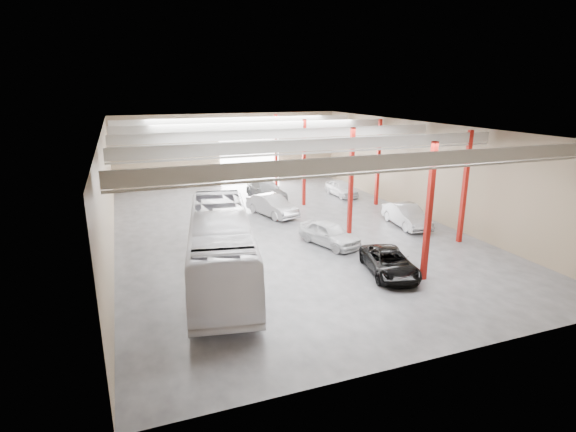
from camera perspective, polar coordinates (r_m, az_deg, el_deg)
depot_shell at (r=30.03m, az=-0.38°, el=7.52°), size 22.12×32.12×7.06m
coach_bus at (r=22.93m, az=-8.53°, el=-3.70°), size 5.18×12.91×3.51m
black_sedan at (r=24.07m, az=12.76°, el=-5.78°), size 3.18×5.02×1.29m
car_row_a at (r=27.82m, az=5.27°, el=-2.22°), size 3.01×4.67×1.48m
car_row_b at (r=34.06m, az=-2.03°, el=1.35°), size 3.07×5.06×1.57m
car_row_c at (r=39.22m, az=-2.81°, el=3.31°), size 2.72×5.61×1.57m
car_right_near at (r=32.52m, az=14.82°, el=0.07°), size 2.13×4.83×1.54m
car_right_far at (r=40.65m, az=6.80°, el=3.54°), size 1.75×4.12×1.39m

